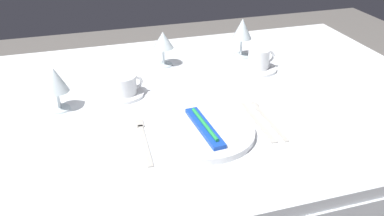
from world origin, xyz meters
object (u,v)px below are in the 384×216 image
at_px(dinner_plate, 204,132).
at_px(wine_glass_right, 55,81).
at_px(dinner_knife, 258,122).
at_px(toothbrush_package, 205,127).
at_px(fork_outer, 144,139).
at_px(coffee_cup_left, 259,59).
at_px(spoon_soup, 264,116).
at_px(coffee_cup_right, 124,84).
at_px(wine_glass_centre, 242,30).
at_px(wine_glass_left, 163,42).

relative_size(dinner_plate, wine_glass_right, 1.99).
bearing_deg(dinner_knife, toothbrush_package, -174.32).
height_order(fork_outer, coffee_cup_left, coffee_cup_left).
bearing_deg(spoon_soup, dinner_plate, -167.87).
xyz_separation_m(spoon_soup, wine_glass_right, (-0.58, 0.22, 0.09)).
height_order(coffee_cup_right, wine_glass_centre, wine_glass_centre).
distance_m(dinner_knife, wine_glass_right, 0.61).
distance_m(fork_outer, spoon_soup, 0.37).
xyz_separation_m(coffee_cup_right, wine_glass_centre, (0.49, 0.20, 0.07)).
height_order(spoon_soup, coffee_cup_right, coffee_cup_right).
xyz_separation_m(dinner_knife, wine_glass_centre, (0.15, 0.48, 0.11)).
bearing_deg(dinner_knife, dinner_plate, -174.32).
height_order(dinner_plate, dinner_knife, dinner_plate).
xyz_separation_m(toothbrush_package, coffee_cup_left, (0.33, 0.36, 0.02)).
distance_m(fork_outer, dinner_knife, 0.33).
distance_m(coffee_cup_left, wine_glass_centre, 0.15).
bearing_deg(dinner_plate, toothbrush_package, -116.57).
bearing_deg(dinner_plate, wine_glass_centre, 57.76).
relative_size(dinner_knife, spoon_soup, 1.01).
bearing_deg(wine_glass_centre, coffee_cup_left, -85.11).
distance_m(toothbrush_package, coffee_cup_right, 0.35).
distance_m(dinner_plate, spoon_soup, 0.21).
xyz_separation_m(toothbrush_package, wine_glass_left, (0.00, 0.50, 0.07)).
relative_size(coffee_cup_left, coffee_cup_right, 0.95).
xyz_separation_m(coffee_cup_right, wine_glass_right, (-0.20, -0.04, 0.06)).
relative_size(toothbrush_package, wine_glass_centre, 1.38).
xyz_separation_m(toothbrush_package, wine_glass_centre, (0.32, 0.50, 0.08)).
relative_size(wine_glass_left, wine_glass_right, 0.95).
distance_m(fork_outer, coffee_cup_right, 0.28).
distance_m(spoon_soup, wine_glass_left, 0.51).
xyz_separation_m(toothbrush_package, spoon_soup, (0.20, 0.04, -0.02)).
bearing_deg(wine_glass_right, spoon_soup, -20.48).
height_order(coffee_cup_left, coffee_cup_right, coffee_cup_left).
xyz_separation_m(wine_glass_centre, wine_glass_right, (-0.70, -0.24, -0.01)).
relative_size(dinner_plate, wine_glass_left, 2.09).
xyz_separation_m(toothbrush_package, dinner_knife, (0.17, 0.02, -0.02)).
xyz_separation_m(dinner_plate, coffee_cup_right, (-0.18, 0.30, 0.03)).
bearing_deg(spoon_soup, fork_outer, -176.74).
bearing_deg(wine_glass_right, wine_glass_centre, 19.04).
bearing_deg(dinner_knife, spoon_soup, 38.92).
xyz_separation_m(wine_glass_left, wine_glass_right, (-0.38, -0.24, 0.00)).
bearing_deg(wine_glass_left, fork_outer, -109.35).
distance_m(spoon_soup, coffee_cup_left, 0.34).
height_order(toothbrush_package, fork_outer, toothbrush_package).
distance_m(toothbrush_package, fork_outer, 0.17).
bearing_deg(dinner_plate, wine_glass_right, 145.63).
xyz_separation_m(fork_outer, coffee_cup_right, (-0.01, 0.27, 0.04)).
bearing_deg(toothbrush_package, coffee_cup_left, 47.64).
bearing_deg(coffee_cup_left, wine_glass_centre, 94.89).
bearing_deg(coffee_cup_left, wine_glass_left, 156.69).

